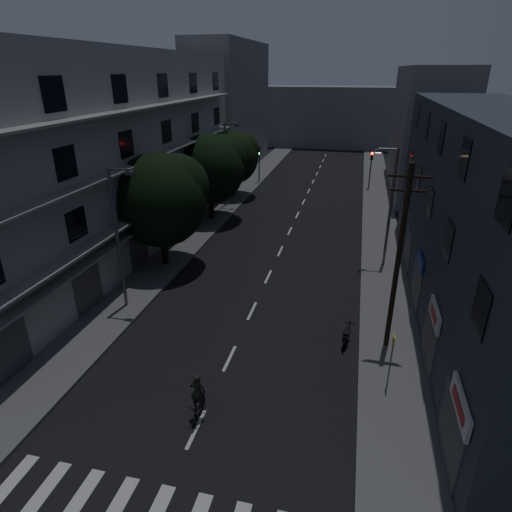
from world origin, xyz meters
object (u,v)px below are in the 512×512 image
at_px(utility_pole, 399,257).
at_px(cyclist, 199,403).
at_px(bus_stop_sign, 392,352).
at_px(motorcycle, 346,337).

xyz_separation_m(utility_pole, cyclist, (-7.38, -6.57, -4.16)).
xyz_separation_m(utility_pole, bus_stop_sign, (-0.08, -3.13, -2.98)).
distance_m(motorcycle, cyclist, 8.34).
height_order(utility_pole, motorcycle, utility_pole).
distance_m(bus_stop_sign, cyclist, 8.15).
relative_size(bus_stop_sign, motorcycle, 1.50).
bearing_deg(bus_stop_sign, cyclist, -154.77).
bearing_deg(bus_stop_sign, utility_pole, 88.50).
distance_m(utility_pole, cyclist, 10.72).
relative_size(utility_pole, cyclist, 4.30).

